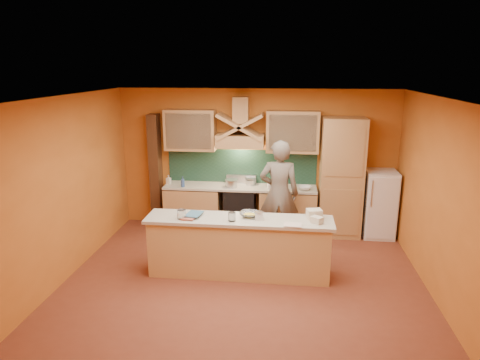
# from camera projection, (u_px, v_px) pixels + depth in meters

# --- Properties ---
(floor) EXTENTS (5.50, 5.00, 0.01)m
(floor) POSITION_uv_depth(u_px,v_px,m) (243.00, 283.00, 6.54)
(floor) COLOR brown
(floor) RESTS_ON ground
(ceiling) EXTENTS (5.50, 5.00, 0.01)m
(ceiling) POSITION_uv_depth(u_px,v_px,m) (244.00, 98.00, 5.82)
(ceiling) COLOR white
(ceiling) RESTS_ON wall_back
(wall_back) EXTENTS (5.50, 0.02, 2.80)m
(wall_back) POSITION_uv_depth(u_px,v_px,m) (257.00, 159.00, 8.58)
(wall_back) COLOR #C66D26
(wall_back) RESTS_ON floor
(wall_front) EXTENTS (5.50, 0.02, 2.80)m
(wall_front) POSITION_uv_depth(u_px,v_px,m) (213.00, 279.00, 3.78)
(wall_front) COLOR #C66D26
(wall_front) RESTS_ON floor
(wall_left) EXTENTS (0.02, 5.00, 2.80)m
(wall_left) POSITION_uv_depth(u_px,v_px,m) (63.00, 190.00, 6.48)
(wall_left) COLOR #C66D26
(wall_left) RESTS_ON floor
(wall_right) EXTENTS (0.02, 5.00, 2.80)m
(wall_right) POSITION_uv_depth(u_px,v_px,m) (442.00, 203.00, 5.88)
(wall_right) COLOR #C66D26
(wall_right) RESTS_ON floor
(base_cabinet_left) EXTENTS (1.10, 0.60, 0.86)m
(base_cabinet_left) POSITION_uv_depth(u_px,v_px,m) (194.00, 208.00, 8.68)
(base_cabinet_left) COLOR tan
(base_cabinet_left) RESTS_ON floor
(base_cabinet_right) EXTENTS (1.10, 0.60, 0.86)m
(base_cabinet_right) POSITION_uv_depth(u_px,v_px,m) (288.00, 211.00, 8.47)
(base_cabinet_right) COLOR tan
(base_cabinet_right) RESTS_ON floor
(counter_top) EXTENTS (3.00, 0.62, 0.04)m
(counter_top) POSITION_uv_depth(u_px,v_px,m) (240.00, 187.00, 8.45)
(counter_top) COLOR beige
(counter_top) RESTS_ON base_cabinet_left
(stove) EXTENTS (0.60, 0.58, 0.90)m
(stove) POSITION_uv_depth(u_px,v_px,m) (240.00, 209.00, 8.57)
(stove) COLOR black
(stove) RESTS_ON floor
(backsplash) EXTENTS (3.00, 0.03, 0.70)m
(backsplash) POSITION_uv_depth(u_px,v_px,m) (242.00, 167.00, 8.64)
(backsplash) COLOR #19372A
(backsplash) RESTS_ON wall_back
(range_hood) EXTENTS (0.92, 0.50, 0.24)m
(range_hood) POSITION_uv_depth(u_px,v_px,m) (240.00, 141.00, 8.26)
(range_hood) COLOR tan
(range_hood) RESTS_ON wall_back
(hood_chimney) EXTENTS (0.30, 0.30, 0.50)m
(hood_chimney) POSITION_uv_depth(u_px,v_px,m) (241.00, 110.00, 8.21)
(hood_chimney) COLOR tan
(hood_chimney) RESTS_ON wall_back
(upper_cabinet_left) EXTENTS (1.00, 0.35, 0.80)m
(upper_cabinet_left) POSITION_uv_depth(u_px,v_px,m) (190.00, 130.00, 8.40)
(upper_cabinet_left) COLOR tan
(upper_cabinet_left) RESTS_ON wall_back
(upper_cabinet_right) EXTENTS (1.00, 0.35, 0.80)m
(upper_cabinet_right) POSITION_uv_depth(u_px,v_px,m) (293.00, 132.00, 8.18)
(upper_cabinet_right) COLOR tan
(upper_cabinet_right) RESTS_ON wall_back
(pantry_column) EXTENTS (0.80, 0.60, 2.30)m
(pantry_column) POSITION_uv_depth(u_px,v_px,m) (341.00, 178.00, 8.17)
(pantry_column) COLOR tan
(pantry_column) RESTS_ON floor
(fridge) EXTENTS (0.58, 0.60, 1.30)m
(fridge) POSITION_uv_depth(u_px,v_px,m) (379.00, 204.00, 8.22)
(fridge) COLOR white
(fridge) RESTS_ON floor
(trim_column_left) EXTENTS (0.20, 0.30, 2.30)m
(trim_column_left) POSITION_uv_depth(u_px,v_px,m) (156.00, 171.00, 8.72)
(trim_column_left) COLOR #472816
(trim_column_left) RESTS_ON floor
(island_body) EXTENTS (2.80, 0.55, 0.88)m
(island_body) POSITION_uv_depth(u_px,v_px,m) (239.00, 248.00, 6.73)
(island_body) COLOR #DCB070
(island_body) RESTS_ON floor
(island_top) EXTENTS (2.90, 0.62, 0.05)m
(island_top) POSITION_uv_depth(u_px,v_px,m) (239.00, 220.00, 6.60)
(island_top) COLOR beige
(island_top) RESTS_ON island_body
(person) EXTENTS (0.73, 0.49, 1.96)m
(person) POSITION_uv_depth(u_px,v_px,m) (279.00, 193.00, 7.75)
(person) COLOR #70665B
(person) RESTS_ON floor
(pot_large) EXTENTS (0.27, 0.27, 0.14)m
(pot_large) POSITION_uv_depth(u_px,v_px,m) (231.00, 184.00, 8.38)
(pot_large) COLOR silver
(pot_large) RESTS_ON stove
(pot_small) EXTENTS (0.22, 0.22, 0.13)m
(pot_small) POSITION_uv_depth(u_px,v_px,m) (250.00, 183.00, 8.52)
(pot_small) COLOR silver
(pot_small) RESTS_ON stove
(soap_bottle_a) EXTENTS (0.09, 0.10, 0.18)m
(soap_bottle_a) POSITION_uv_depth(u_px,v_px,m) (169.00, 179.00, 8.60)
(soap_bottle_a) COLOR beige
(soap_bottle_a) RESTS_ON counter_top
(soap_bottle_b) EXTENTS (0.11, 0.11, 0.21)m
(soap_bottle_b) POSITION_uv_depth(u_px,v_px,m) (183.00, 182.00, 8.36)
(soap_bottle_b) COLOR #314E89
(soap_bottle_b) RESTS_ON counter_top
(bowl_back) EXTENTS (0.29, 0.29, 0.08)m
(bowl_back) POSITION_uv_depth(u_px,v_px,m) (305.00, 188.00, 8.17)
(bowl_back) COLOR silver
(bowl_back) RESTS_ON counter_top
(dish_rack) EXTENTS (0.33, 0.28, 0.10)m
(dish_rack) POSITION_uv_depth(u_px,v_px,m) (275.00, 186.00, 8.29)
(dish_rack) COLOR white
(dish_rack) RESTS_ON counter_top
(book_lower) EXTENTS (0.22, 0.29, 0.03)m
(book_lower) POSITION_uv_depth(u_px,v_px,m) (183.00, 217.00, 6.62)
(book_lower) COLOR #BB5A42
(book_lower) RESTS_ON island_top
(book_upper) EXTENTS (0.28, 0.35, 0.02)m
(book_upper) POSITION_uv_depth(u_px,v_px,m) (187.00, 214.00, 6.71)
(book_upper) COLOR #3C6985
(book_upper) RESTS_ON island_top
(jar_large) EXTENTS (0.16, 0.16, 0.14)m
(jar_large) POSITION_uv_depth(u_px,v_px,m) (182.00, 214.00, 6.55)
(jar_large) COLOR white
(jar_large) RESTS_ON island_top
(jar_small) EXTENTS (0.12, 0.12, 0.14)m
(jar_small) POSITION_uv_depth(u_px,v_px,m) (232.00, 217.00, 6.46)
(jar_small) COLOR silver
(jar_small) RESTS_ON island_top
(kitchen_scale) EXTENTS (0.14, 0.14, 0.10)m
(kitchen_scale) POSITION_uv_depth(u_px,v_px,m) (259.00, 216.00, 6.53)
(kitchen_scale) COLOR silver
(kitchen_scale) RESTS_ON island_top
(mixing_bowl) EXTENTS (0.33, 0.33, 0.07)m
(mixing_bowl) POSITION_uv_depth(u_px,v_px,m) (249.00, 214.00, 6.66)
(mixing_bowl) COLOR white
(mixing_bowl) RESTS_ON island_top
(cloth) EXTENTS (0.27, 0.21, 0.02)m
(cloth) POSITION_uv_depth(u_px,v_px,m) (293.00, 225.00, 6.30)
(cloth) COLOR beige
(cloth) RESTS_ON island_top
(grocery_bag_a) EXTENTS (0.25, 0.22, 0.14)m
(grocery_bag_a) POSITION_uv_depth(u_px,v_px,m) (314.00, 214.00, 6.57)
(grocery_bag_a) COLOR beige
(grocery_bag_a) RESTS_ON island_top
(grocery_bag_b) EXTENTS (0.21, 0.20, 0.10)m
(grocery_bag_b) POSITION_uv_depth(u_px,v_px,m) (317.00, 220.00, 6.38)
(grocery_bag_b) COLOR beige
(grocery_bag_b) RESTS_ON island_top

